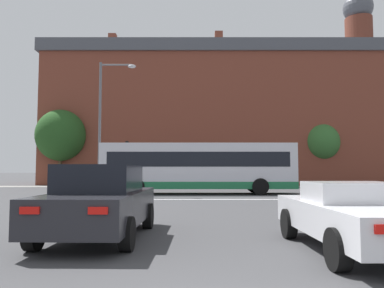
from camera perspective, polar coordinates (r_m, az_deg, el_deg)
The scene contains 13 objects.
stop_line_strip at distance 19.19m, azimuth 1.30°, elevation -8.43°, with size 9.52×0.30×0.01m, color silver.
far_pavement at distance 34.06m, azimuth 0.76°, elevation -6.49°, with size 70.57×2.50×0.01m, color gray.
brick_civic_building at distance 42.81m, azimuth 5.08°, elevation 4.14°, with size 38.43×11.63×21.98m.
car_saloon_left at distance 8.58m, azimuth -13.71°, elevation -8.47°, with size 2.03×4.49×1.61m.
car_roadster_right at distance 7.62m, azimuth 23.45°, elevation -9.99°, with size 1.95×4.38×1.27m.
bus_crossing_lead at distance 23.70m, azimuth 0.99°, elevation -3.51°, with size 12.02×2.64×3.14m.
traffic_light_far_left at distance 33.78m, azimuth -9.84°, elevation -1.81°, with size 0.26×0.31×4.07m.
traffic_light_far_right at distance 33.64m, azimuth 10.72°, elevation -2.14°, with size 0.26×0.31×3.74m.
street_lamp_junction at distance 23.56m, azimuth -12.96°, elevation 4.46°, with size 2.26×0.36×8.14m.
pedestrian_waiting at distance 35.24m, azimuth 12.63°, elevation -4.78°, with size 0.46×0.38×1.62m.
tree_by_building at distance 40.59m, azimuth 18.37°, elevation 0.37°, with size 4.23×4.23×6.67m.
tree_kerbside at distance 38.54m, azimuth -19.31°, elevation 1.25°, with size 4.76×4.76×7.37m.
tree_distant at distance 39.68m, azimuth 19.15°, elevation 0.25°, with size 3.62×3.62×6.19m.
Camera 1 is at (-0.41, -3.09, 1.49)m, focal length 35.00 mm.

